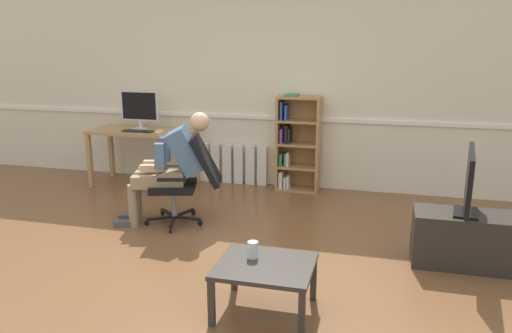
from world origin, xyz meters
name	(u,v)px	position (x,y,z in m)	size (l,w,h in m)	color
ground_plane	(215,265)	(0.00, 0.00, 0.00)	(18.00, 18.00, 0.00)	brown
back_wall	(280,85)	(0.00, 2.65, 1.35)	(12.00, 0.13, 2.70)	beige
computer_desk	(143,138)	(-1.76, 2.15, 0.65)	(1.38, 0.63, 0.76)	tan
imac_monitor	(139,107)	(-1.82, 2.23, 1.05)	(0.53, 0.14, 0.51)	silver
keyboard	(138,131)	(-1.75, 2.01, 0.77)	(0.40, 0.12, 0.02)	black
computer_mouse	(159,131)	(-1.45, 2.03, 0.77)	(0.06, 0.10, 0.03)	white
bookshelf	(296,144)	(0.27, 2.44, 0.61)	(0.55, 0.29, 1.26)	#AD7F4C
radiator	(233,164)	(-0.62, 2.54, 0.27)	(0.96, 0.08, 0.53)	white
office_chair	(188,176)	(-0.62, 0.94, 0.52)	(0.83, 0.66, 0.96)	black
person_seated	(170,165)	(-0.80, 0.89, 0.65)	(1.03, 0.56, 1.20)	#937F60
tv_stand	(463,239)	(2.09, 0.57, 0.24)	(0.85, 0.42, 0.47)	#2D2823
tv_screen	(469,181)	(2.10, 0.57, 0.77)	(0.24, 0.81, 0.56)	black
coffee_table	(265,270)	(0.60, -0.64, 0.33)	(0.69, 0.60, 0.38)	#332D28
drinking_glass	(253,250)	(0.49, -0.56, 0.44)	(0.08, 0.08, 0.13)	silver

